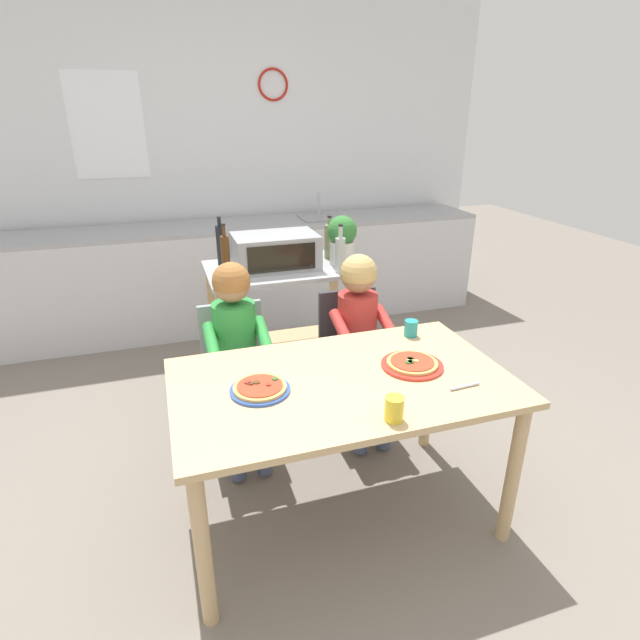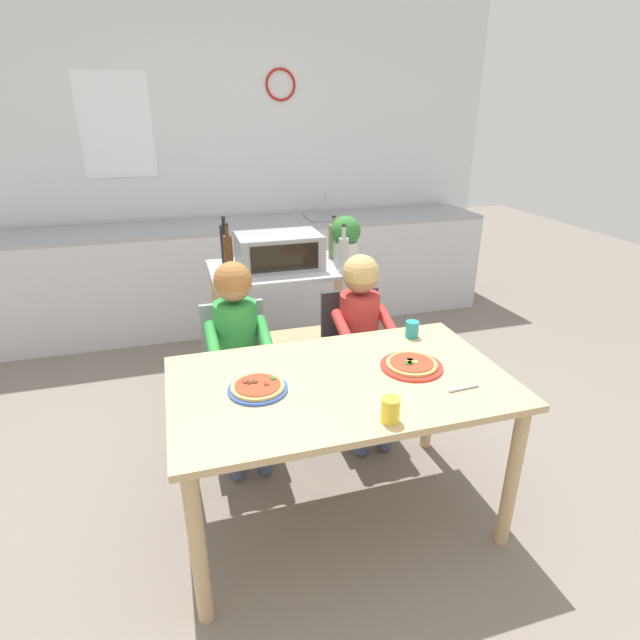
# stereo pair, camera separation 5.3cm
# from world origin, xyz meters

# --- Properties ---
(ground_plane) EXTENTS (11.37, 11.37, 0.00)m
(ground_plane) POSITION_xyz_m (0.00, 1.14, 0.00)
(ground_plane) COLOR slate
(back_wall_tiled) EXTENTS (4.69, 0.14, 2.70)m
(back_wall_tiled) POSITION_xyz_m (-0.00, 2.90, 1.35)
(back_wall_tiled) COLOR silver
(back_wall_tiled) RESTS_ON ground
(kitchen_counter) EXTENTS (4.22, 0.60, 1.08)m
(kitchen_counter) POSITION_xyz_m (0.00, 2.49, 0.44)
(kitchen_counter) COLOR silver
(kitchen_counter) RESTS_ON ground
(kitchen_island_cart) EXTENTS (0.95, 0.59, 0.87)m
(kitchen_island_cart) POSITION_xyz_m (0.05, 1.22, 0.58)
(kitchen_island_cart) COLOR #B7BABF
(kitchen_island_cart) RESTS_ON ground
(toaster_oven) EXTENTS (0.51, 0.33, 0.21)m
(toaster_oven) POSITION_xyz_m (0.01, 1.22, 0.97)
(toaster_oven) COLOR #999BA0
(toaster_oven) RESTS_ON kitchen_island_cart
(bottle_brown_beer) EXTENTS (0.06, 0.06, 0.29)m
(bottle_brown_beer) POSITION_xyz_m (0.36, 1.01, 0.98)
(bottle_brown_beer) COLOR #ADB7B2
(bottle_brown_beer) RESTS_ON kitchen_island_cart
(bottle_squat_spirits) EXTENTS (0.07, 0.07, 0.28)m
(bottle_squat_spirits) POSITION_xyz_m (0.40, 1.33, 0.98)
(bottle_squat_spirits) COLOR olive
(bottle_squat_spirits) RESTS_ON kitchen_island_cart
(bottle_dark_olive_oil) EXTENTS (0.06, 0.06, 0.30)m
(bottle_dark_olive_oil) POSITION_xyz_m (-0.30, 1.38, 1.00)
(bottle_dark_olive_oil) COLOR black
(bottle_dark_olive_oil) RESTS_ON kitchen_island_cart
(bottle_clear_vinegar) EXTENTS (0.05, 0.05, 0.34)m
(bottle_clear_vinegar) POSITION_xyz_m (-0.32, 1.00, 1.01)
(bottle_clear_vinegar) COLOR #4C2D14
(bottle_clear_vinegar) RESTS_ON kitchen_island_cart
(potted_herb_plant) EXTENTS (0.18, 0.18, 0.31)m
(potted_herb_plant) POSITION_xyz_m (0.43, 1.17, 1.03)
(potted_herb_plant) COLOR beige
(potted_herb_plant) RESTS_ON kitchen_island_cart
(dining_table) EXTENTS (1.42, 0.84, 0.73)m
(dining_table) POSITION_xyz_m (0.00, 0.00, 0.64)
(dining_table) COLOR tan
(dining_table) RESTS_ON ground
(dining_chair_left) EXTENTS (0.36, 0.36, 0.81)m
(dining_chair_left) POSITION_xyz_m (-0.35, 0.71, 0.48)
(dining_chair_left) COLOR gray
(dining_chair_left) RESTS_ON ground
(dining_chair_right) EXTENTS (0.36, 0.36, 0.81)m
(dining_chair_right) POSITION_xyz_m (0.33, 0.72, 0.48)
(dining_chair_right) COLOR #333338
(dining_chair_right) RESTS_ON ground
(child_in_green_shirt) EXTENTS (0.32, 0.42, 1.07)m
(child_in_green_shirt) POSITION_xyz_m (-0.35, 0.60, 0.69)
(child_in_green_shirt) COLOR #424C6B
(child_in_green_shirt) RESTS_ON ground
(child_in_red_shirt) EXTENTS (0.32, 0.42, 1.05)m
(child_in_red_shirt) POSITION_xyz_m (0.33, 0.60, 0.69)
(child_in_red_shirt) COLOR #424C6B
(child_in_red_shirt) RESTS_ON ground
(pizza_plate_blue_rimmed) EXTENTS (0.24, 0.24, 0.03)m
(pizza_plate_blue_rimmed) POSITION_xyz_m (-0.35, 0.01, 0.75)
(pizza_plate_blue_rimmed) COLOR #3356B7
(pizza_plate_blue_rimmed) RESTS_ON dining_table
(pizza_plate_red_rimmed) EXTENTS (0.27, 0.27, 0.03)m
(pizza_plate_red_rimmed) POSITION_xyz_m (0.33, 0.01, 0.74)
(pizza_plate_red_rimmed) COLOR red
(pizza_plate_red_rimmed) RESTS_ON dining_table
(drinking_cup_yellow) EXTENTS (0.07, 0.07, 0.09)m
(drinking_cup_yellow) POSITION_xyz_m (0.08, -0.34, 0.78)
(drinking_cup_yellow) COLOR yellow
(drinking_cup_yellow) RESTS_ON dining_table
(drinking_cup_teal) EXTENTS (0.07, 0.07, 0.08)m
(drinking_cup_teal) POSITION_xyz_m (0.48, 0.30, 0.77)
(drinking_cup_teal) COLOR teal
(drinking_cup_teal) RESTS_ON dining_table
(serving_spoon) EXTENTS (0.14, 0.02, 0.01)m
(serving_spoon) POSITION_xyz_m (0.45, -0.22, 0.74)
(serving_spoon) COLOR #B7BABF
(serving_spoon) RESTS_ON dining_table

